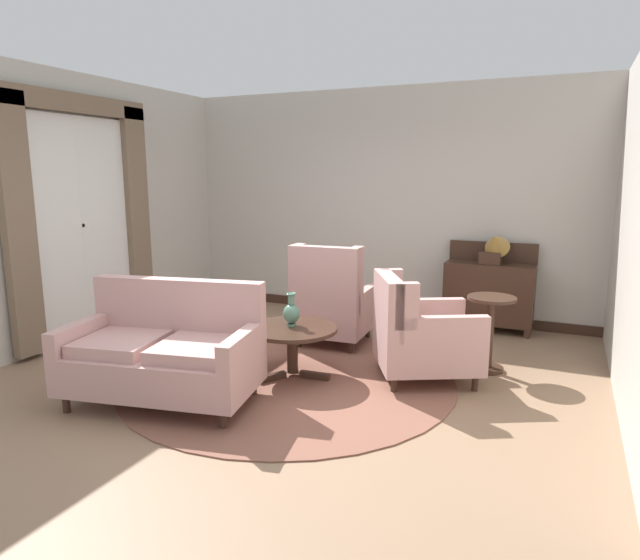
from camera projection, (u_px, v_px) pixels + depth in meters
name	position (u px, v px, depth m)	size (l,w,h in m)	color
ground	(273.00, 390.00, 4.79)	(8.34, 8.34, 0.00)	#896B51
wall_back	(382.00, 204.00, 7.19)	(5.63, 0.08, 2.92)	#BCB7AD
wall_left	(101.00, 207.00, 6.41)	(0.08, 4.17, 2.92)	#BCB7AD
wall_right	(640.00, 225.00, 4.22)	(0.08, 4.17, 2.92)	#BCB7AD
baseboard_back	(378.00, 309.00, 7.40)	(5.47, 0.03, 0.12)	#382319
area_rug	(289.00, 378.00, 5.06)	(3.02, 3.02, 0.01)	brown
window_with_curtains	(83.00, 211.00, 6.05)	(0.12, 1.94, 2.62)	silver
coffee_table	(292.00, 337.00, 5.04)	(0.82, 0.82, 0.48)	#382319
porcelain_vase	(291.00, 313.00, 5.03)	(0.15, 0.15, 0.31)	#4C7A66
settee	(164.00, 353.00, 4.49)	(1.64, 1.09, 0.97)	tan
armchair_far_left	(331.00, 303.00, 5.98)	(0.79, 0.85, 1.11)	tan
armchair_foreground_right	(419.00, 335.00, 4.97)	(1.12, 1.08, 0.97)	tan
side_table	(490.00, 327.00, 5.18)	(0.45, 0.45, 0.72)	#382319
sideboard	(489.00, 292.00, 6.53)	(1.02, 0.38, 1.05)	#382319
gramophone	(495.00, 246.00, 6.34)	(0.33, 0.39, 0.46)	#382319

